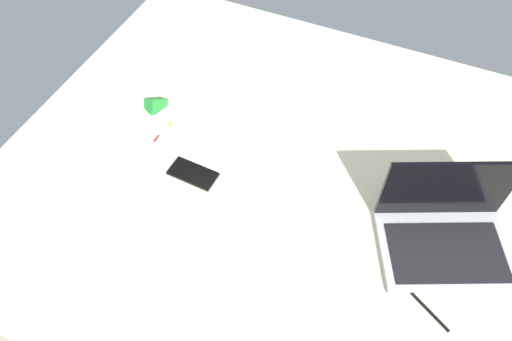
{
  "coord_description": "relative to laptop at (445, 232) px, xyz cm",
  "views": [
    {
      "loc": [
        18.69,
        -80.0,
        131.46
      ],
      "look_at": [
        -14.14,
        -6.13,
        24.0
      ],
      "focal_mm": 34.19,
      "sensor_mm": 36.0,
      "label": 1
    }
  ],
  "objects": [
    {
      "name": "bed_mattress",
      "position": [
        -37.67,
        3.48,
        -13.41
      ],
      "size": [
        180.0,
        140.0,
        18.0
      ],
      "primitive_type": "cube",
      "color": "beige",
      "rests_on": "ground"
    },
    {
      "name": "laptop",
      "position": [
        0.0,
        0.0,
        0.0
      ],
      "size": [
        39.58,
        34.66,
        23.0
      ],
      "rotation": [
        0.0,
        0.0,
        0.43
      ],
      "color": "#B7BABC",
      "rests_on": "bed_mattress"
    },
    {
      "name": "snack_cup",
      "position": [
        -86.84,
        2.15,
        1.69
      ],
      "size": [
        9.6,
        9.5,
        15.12
      ],
      "color": "silver",
      "rests_on": "bed_mattress"
    },
    {
      "name": "cell_phone",
      "position": [
        -69.75,
        -7.25,
        -4.01
      ],
      "size": [
        14.31,
        7.46,
        0.8
      ],
      "primitive_type": "cube",
      "rotation": [
        0.0,
        0.0,
        4.66
      ],
      "color": "black",
      "rests_on": "bed_mattress"
    },
    {
      "name": "charger_cable",
      "position": [
        -0.71,
        -19.19,
        -4.11
      ],
      "size": [
        15.06,
        8.96,
        0.6
      ],
      "primitive_type": "cube",
      "rotation": [
        0.0,
        0.0,
        -0.52
      ],
      "color": "black",
      "rests_on": "bed_mattress"
    }
  ]
}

